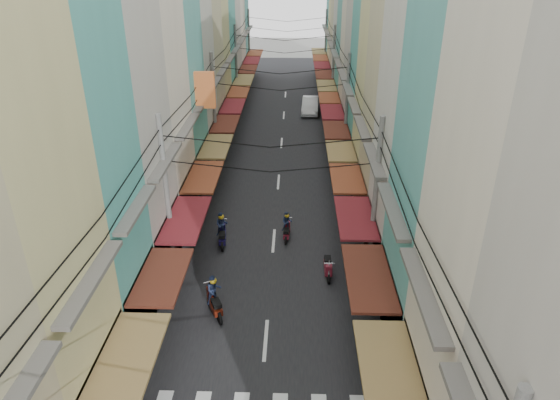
% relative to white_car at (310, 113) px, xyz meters
% --- Properties ---
extents(ground, '(160.00, 160.00, 0.00)m').
position_rel_white_car_xyz_m(ground, '(-2.65, -31.02, 0.00)').
color(ground, slate).
rests_on(ground, ground).
extents(road, '(10.00, 80.00, 0.02)m').
position_rel_white_car_xyz_m(road, '(-2.65, -11.02, 0.01)').
color(road, black).
rests_on(road, ground).
extents(sidewalk_left, '(3.00, 80.00, 0.06)m').
position_rel_white_car_xyz_m(sidewalk_left, '(-9.15, -11.02, 0.03)').
color(sidewalk_left, gray).
rests_on(sidewalk_left, ground).
extents(sidewalk_right, '(3.00, 80.00, 0.06)m').
position_rel_white_car_xyz_m(sidewalk_right, '(3.85, -11.02, 0.03)').
color(sidewalk_right, gray).
rests_on(sidewalk_right, ground).
extents(building_row_left, '(7.80, 67.67, 23.70)m').
position_rel_white_car_xyz_m(building_row_left, '(-10.57, -14.46, 9.78)').
color(building_row_left, beige).
rests_on(building_row_left, ground).
extents(building_row_right, '(7.80, 68.98, 22.59)m').
position_rel_white_car_xyz_m(building_row_right, '(5.27, -14.58, 9.41)').
color(building_row_right, teal).
rests_on(building_row_right, ground).
extents(utility_poles, '(10.20, 66.13, 8.20)m').
position_rel_white_car_xyz_m(utility_poles, '(-2.65, -16.01, 6.59)').
color(utility_poles, slate).
rests_on(utility_poles, ground).
extents(white_car, '(5.51, 2.46, 1.90)m').
position_rel_white_car_xyz_m(white_car, '(0.00, 0.00, 0.00)').
color(white_car, silver).
rests_on(white_car, ground).
extents(bicycle, '(1.87, 1.31, 1.21)m').
position_rel_white_car_xyz_m(bicycle, '(4.85, -29.22, 0.00)').
color(bicycle, black).
rests_on(bicycle, ground).
extents(moving_scooters, '(6.10, 8.47, 2.00)m').
position_rel_white_car_xyz_m(moving_scooters, '(-3.84, -27.72, 0.57)').
color(moving_scooters, black).
rests_on(moving_scooters, ground).
extents(parked_scooters, '(13.51, 11.95, 1.01)m').
position_rel_white_car_xyz_m(parked_scooters, '(1.26, -34.29, 0.47)').
color(parked_scooters, black).
rests_on(parked_scooters, ground).
extents(pedestrians, '(12.19, 26.63, 2.00)m').
position_rel_white_car_xyz_m(pedestrians, '(-7.19, -27.30, 0.98)').
color(pedestrians, black).
rests_on(pedestrians, ground).
extents(market_umbrella, '(2.49, 2.49, 2.62)m').
position_rel_white_car_xyz_m(market_umbrella, '(3.25, -36.64, 2.31)').
color(market_umbrella, '#B2B2B7').
rests_on(market_umbrella, ground).
extents(traffic_sign, '(0.10, 0.58, 2.65)m').
position_rel_white_car_xyz_m(traffic_sign, '(3.27, -31.02, 1.91)').
color(traffic_sign, slate).
rests_on(traffic_sign, ground).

